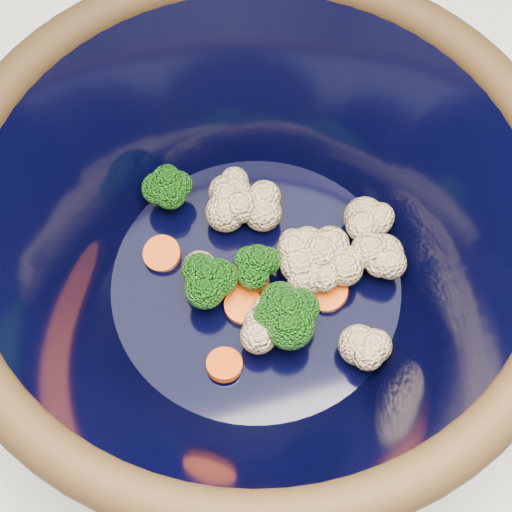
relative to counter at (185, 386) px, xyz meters
The scene contains 4 objects.
ground 0.45m from the counter, ahead, with size 3.00×3.00×0.00m, color #9E7A54.
counter is the anchor object (origin of this frame).
mixing_bowl 0.56m from the counter, 48.29° to the right, with size 0.47×0.47×0.18m.
vegetable_pile 0.52m from the counter, 42.05° to the right, with size 0.19×0.20×0.05m.
Camera 1 is at (0.01, -0.31, 1.44)m, focal length 50.00 mm.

